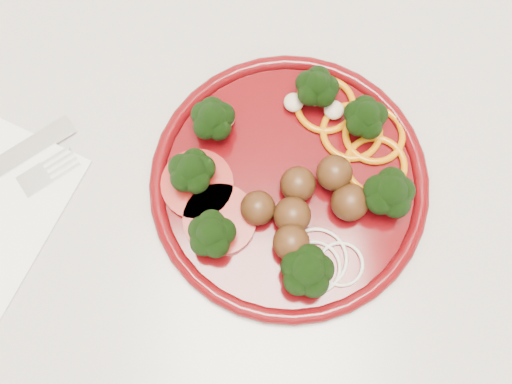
{
  "coord_description": "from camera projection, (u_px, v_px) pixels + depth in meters",
  "views": [
    {
      "loc": [
        0.18,
        1.54,
        1.46
      ],
      "look_at": [
        0.19,
        1.69,
        0.92
      ],
      "focal_mm": 45.0,
      "sensor_mm": 36.0,
      "label": 1
    }
  ],
  "objects": [
    {
      "name": "plate",
      "position": [
        289.0,
        181.0,
        0.57
      ],
      "size": [
        0.25,
        0.25,
        0.06
      ],
      "rotation": [
        0.0,
        0.0,
        0.3
      ],
      "color": "#4F0609",
      "rests_on": "counter"
    },
    {
      "name": "counter",
      "position": [
        139.0,
        267.0,
        1.02
      ],
      "size": [
        2.4,
        0.6,
        0.9
      ],
      "color": "beige",
      "rests_on": "ground"
    }
  ]
}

